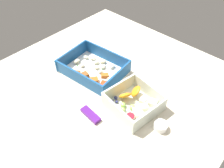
{
  "coord_description": "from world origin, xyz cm",
  "views": [
    {
      "loc": [
        -35.63,
        36.84,
        54.46
      ],
      "look_at": [
        -1.82,
        0.21,
        4.0
      ],
      "focal_mm": 34.21,
      "sensor_mm": 36.0,
      "label": 1
    }
  ],
  "objects_px": {
    "candy_bar": "(90,115)",
    "paper_cup_liner": "(160,126)",
    "fruit_bowl": "(134,103)",
    "pasta_container": "(94,69)"
  },
  "relations": [
    {
      "from": "pasta_container",
      "to": "candy_bar",
      "type": "height_order",
      "value": "pasta_container"
    },
    {
      "from": "candy_bar",
      "to": "paper_cup_liner",
      "type": "relative_size",
      "value": 1.82
    },
    {
      "from": "candy_bar",
      "to": "pasta_container",
      "type": "bearing_deg",
      "value": -47.04
    },
    {
      "from": "fruit_bowl",
      "to": "paper_cup_liner",
      "type": "relative_size",
      "value": 4.16
    },
    {
      "from": "candy_bar",
      "to": "paper_cup_liner",
      "type": "height_order",
      "value": "paper_cup_liner"
    },
    {
      "from": "candy_bar",
      "to": "fruit_bowl",
      "type": "bearing_deg",
      "value": -122.23
    },
    {
      "from": "pasta_container",
      "to": "paper_cup_liner",
      "type": "xyz_separation_m",
      "value": [
        -0.31,
        0.04,
        -0.01
      ]
    },
    {
      "from": "fruit_bowl",
      "to": "paper_cup_liner",
      "type": "distance_m",
      "value": 0.11
    },
    {
      "from": "pasta_container",
      "to": "fruit_bowl",
      "type": "bearing_deg",
      "value": 166.25
    },
    {
      "from": "pasta_container",
      "to": "candy_bar",
      "type": "xyz_separation_m",
      "value": [
        -0.13,
        0.14,
        -0.01
      ]
    }
  ]
}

